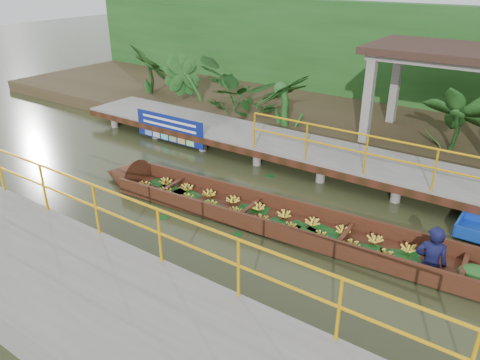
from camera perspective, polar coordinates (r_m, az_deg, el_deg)
The scene contains 9 objects.
ground at distance 10.94m, azimuth -1.27°, elevation -3.83°, with size 80.00×80.00×0.00m, color #2A2E17.
land_strip at distance 17.01m, azimuth 13.90°, elevation 6.92°, with size 30.00×8.00×0.45m, color #322A19.
far_dock at distance 13.39m, azimuth 7.48°, elevation 3.75°, with size 16.00×2.06×1.66m.
near_dock at distance 7.67m, azimuth -14.36°, elevation -16.18°, with size 18.00×2.40×1.73m.
pavilion at distance 14.49m, azimuth 24.39°, elevation 13.05°, with size 4.40×3.00×3.00m.
foliage_backdrop at distance 18.90m, azimuth 17.41°, elevation 13.84°, with size 30.00×0.80×4.00m, color #174516.
vendor_boat at distance 10.07m, azimuth 7.79°, elevation -5.38°, with size 11.17×1.89×2.14m.
blue_banner at distance 14.94m, azimuth -8.60°, elevation 6.25°, with size 2.73×0.04×0.85m.
tropical_plants at distance 15.50m, azimuth 5.12°, elevation 10.21°, with size 14.46×1.46×1.83m.
Camera 1 is at (5.70, -7.73, 5.24)m, focal length 35.00 mm.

